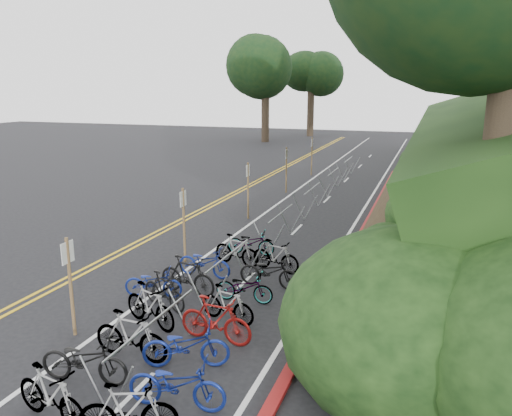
{
  "coord_description": "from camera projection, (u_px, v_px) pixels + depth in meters",
  "views": [
    {
      "loc": [
        8.08,
        -9.01,
        5.63
      ],
      "look_at": [
        2.07,
        7.9,
        1.3
      ],
      "focal_mm": 35.0,
      "sensor_mm": 36.0,
      "label": 1
    }
  ],
  "objects": [
    {
      "name": "bike_valet",
      "position": [
        196.0,
        302.0,
        12.27
      ],
      "size": [
        3.3,
        11.26,
        1.1
      ],
      "color": "slate",
      "rests_on": "ground"
    },
    {
      "name": "bike_racks_rest",
      "position": [
        312.0,
        195.0,
        22.94
      ],
      "size": [
        1.14,
        23.0,
        1.17
      ],
      "color": "gray",
      "rests_on": "ground"
    },
    {
      "name": "bike_front",
      "position": [
        153.0,
        283.0,
        13.69
      ],
      "size": [
        0.92,
        1.71,
        0.85
      ],
      "primitive_type": "imported",
      "rotation": [
        0.0,
        0.0,
        1.8
      ],
      "color": "navy",
      "rests_on": "ground"
    },
    {
      "name": "signposts_rest",
      "position": [
        269.0,
        176.0,
        24.5
      ],
      "size": [
        0.08,
        18.4,
        2.5
      ],
      "color": "brown",
      "rests_on": "ground"
    },
    {
      "name": "road_markings",
      "position": [
        241.0,
        224.0,
        21.25
      ],
      "size": [
        7.47,
        80.0,
        0.01
      ],
      "color": "gold",
      "rests_on": "ground"
    },
    {
      "name": "signpost_near",
      "position": [
        70.0,
        280.0,
        11.37
      ],
      "size": [
        0.08,
        0.4,
        2.38
      ],
      "color": "brown",
      "rests_on": "ground"
    },
    {
      "name": "red_curb",
      "position": [
        368.0,
        222.0,
        21.33
      ],
      "size": [
        0.25,
        28.0,
        0.1
      ],
      "primitive_type": "cube",
      "color": "maroon",
      "rests_on": "ground"
    },
    {
      "name": "bike_rack_front",
      "position": [
        154.0,
        333.0,
        10.03
      ],
      "size": [
        1.11,
        3.33,
        1.1
      ],
      "color": "gray",
      "rests_on": "ground"
    },
    {
      "name": "ground",
      "position": [
        68.0,
        324.0,
        12.21
      ],
      "size": [
        120.0,
        120.0,
        0.0
      ],
      "primitive_type": "plane",
      "color": "black",
      "rests_on": "ground"
    }
  ]
}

